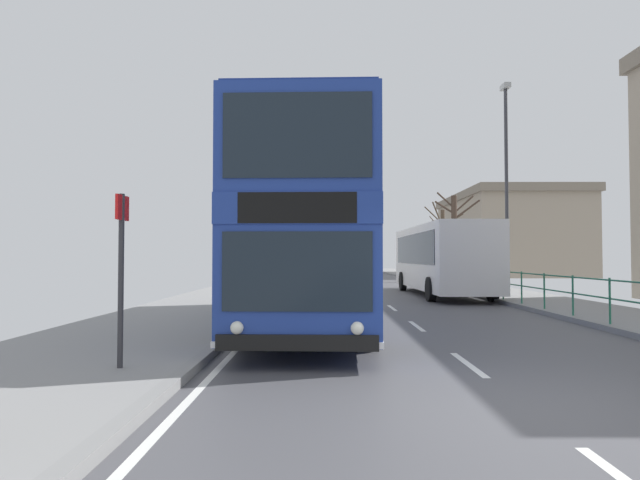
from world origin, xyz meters
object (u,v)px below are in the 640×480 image
double_decker_bus_main (313,232)px  background_bus_far_lane (440,258)px  street_lamp_far_side (506,174)px  bare_tree_far_00 (455,236)px  background_building_01 (507,234)px  bus_stop_sign_near (121,260)px  bare_tree_far_01 (442,241)px

double_decker_bus_main → background_bus_far_lane: bearing=63.4°
street_lamp_far_side → bare_tree_far_00: bearing=88.9°
double_decker_bus_main → background_building_01: 42.81m
bus_stop_sign_near → background_building_01: size_ratio=0.14×
background_bus_far_lane → bus_stop_sign_near: size_ratio=4.33×
bus_stop_sign_near → street_lamp_far_side: (10.40, 14.21, 3.42)m
bare_tree_far_01 → double_decker_bus_main: bearing=-109.3°
double_decker_bus_main → background_building_01: (18.04, 38.79, 1.58)m
bus_stop_sign_near → bare_tree_far_00: bare_tree_far_00 is taller
bare_tree_far_01 → background_building_01: bearing=56.2°
street_lamp_far_side → bare_tree_far_00: street_lamp_far_side is taller
bare_tree_far_01 → background_building_01: 16.92m
background_building_01 → bare_tree_far_00: bearing=-116.1°
bare_tree_far_01 → bus_stop_sign_near: bearing=-110.4°
bus_stop_sign_near → bare_tree_far_01: bare_tree_far_01 is taller
bare_tree_far_00 → bus_stop_sign_near: bearing=-114.0°
bus_stop_sign_near → bare_tree_far_00: size_ratio=0.46×
double_decker_bus_main → background_building_01: size_ratio=0.63×
double_decker_bus_main → bus_stop_sign_near: double_decker_bus_main is taller
bare_tree_far_00 → background_building_01: bearing=63.9°
bus_stop_sign_near → street_lamp_far_side: size_ratio=0.29×
background_bus_far_lane → bare_tree_far_01: bearing=77.2°
bus_stop_sign_near → street_lamp_far_side: 17.94m
background_bus_far_lane → bus_stop_sign_near: bearing=-116.2°
bare_tree_far_00 → background_building_01: size_ratio=0.31×
bare_tree_far_00 → bare_tree_far_01: bearing=83.6°
background_bus_far_lane → street_lamp_far_side: 4.79m
double_decker_bus_main → bus_stop_sign_near: bearing=-115.3°
background_bus_far_lane → bare_tree_far_01: bare_tree_far_01 is taller
street_lamp_far_side → bare_tree_far_01: bearing=86.7°
bus_stop_sign_near → background_building_01: (20.70, 44.42, 2.24)m
bus_stop_sign_near → bare_tree_far_01: 32.44m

